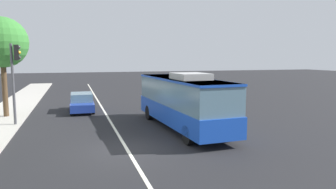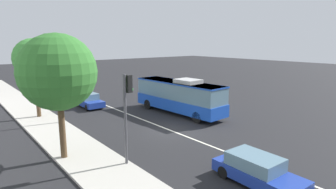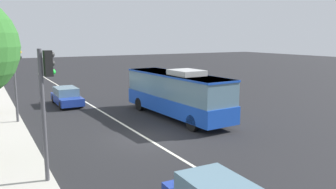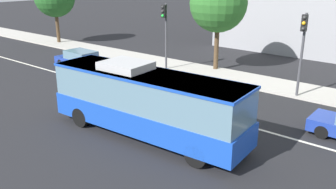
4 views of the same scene
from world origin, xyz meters
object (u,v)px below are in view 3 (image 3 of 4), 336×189
(sedan_blue_ahead, at_px, (67,96))
(traffic_light_near_corner, at_px, (46,93))
(traffic_light_mid_block, at_px, (16,69))
(transit_bus, at_px, (176,92))

(sedan_blue_ahead, distance_m, traffic_light_near_corner, 15.79)
(sedan_blue_ahead, xyz_separation_m, traffic_light_near_corner, (-15.00, 4.02, 2.84))
(traffic_light_near_corner, distance_m, traffic_light_mid_block, 10.46)
(transit_bus, bearing_deg, traffic_light_mid_block, 66.35)
(sedan_blue_ahead, height_order, traffic_light_near_corner, traffic_light_near_corner)
(sedan_blue_ahead, height_order, traffic_light_mid_block, traffic_light_mid_block)
(transit_bus, distance_m, traffic_light_near_corner, 11.99)
(transit_bus, xyz_separation_m, traffic_light_near_corner, (-6.79, 9.73, 1.75))
(transit_bus, height_order, traffic_light_mid_block, traffic_light_mid_block)
(transit_bus, relative_size, traffic_light_near_corner, 1.95)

